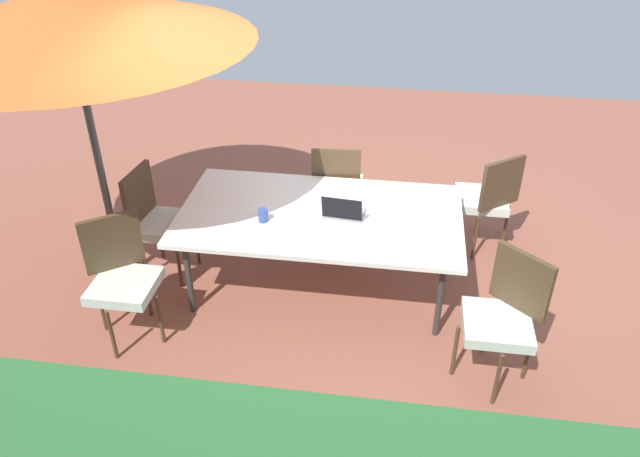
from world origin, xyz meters
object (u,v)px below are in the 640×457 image
Objects in this scene: chair_northwest at (504,314)px; chair_northeast at (121,275)px; laptop at (343,212)px; cup at (263,215)px; chair_east at (158,217)px; dining_table at (320,217)px; chair_southwest at (487,196)px; chair_south at (337,185)px; patio_umbrella at (67,16)px.

chair_northwest is 2.78m from chair_northeast.
chair_northeast is (2.78, -0.04, 0.00)m from chair_northwest.
chair_northeast is 1.76m from laptop.
cup is (1.82, -0.64, 0.24)m from chair_northwest.
chair_east is 0.81m from chair_northeast.
dining_table is 2.32× the size of chair_southwest.
chair_northwest is at bearing -37.41° from chair_northeast.
chair_east is (1.41, -0.03, -0.14)m from dining_table.
chair_south is 1.65m from chair_east.
cup is at bearing -8.77° from chair_southwest.
dining_table is at bearing -84.57° from chair_east.
chair_south is 1.00× the size of chair_southwest.
chair_south is at bearing -114.51° from cup.
dining_table is 1.63m from chair_southwest.
cup is at bearing -4.61° from chair_northeast.
chair_northwest is 1.00× the size of chair_southwest.
chair_northwest is 1.63m from chair_southwest.
cup is at bearing 177.94° from patio_umbrella.
cup is (-0.98, 0.21, 0.24)m from chair_east.
chair_south is 1.37m from chair_southwest.
patio_umbrella is at bearing 4.50° from dining_table.
chair_southwest is (-2.81, -0.78, 0.00)m from chair_east.
patio_umbrella reaches higher than cup.
chair_northwest is 1.46m from laptop.
dining_table is 1.59m from chair_northeast.
patio_umbrella is 1.75m from chair_east.
chair_northwest is (-1.39, 0.82, -0.14)m from dining_table.
laptop is at bearing -176.76° from patio_umbrella.
patio_umbrella is 2.67× the size of chair_southwest.
chair_southwest is (-3.15, -0.94, -1.71)m from patio_umbrella.
chair_east is at bearing -155.85° from chair_northwest.
patio_umbrella is at bearing 123.11° from chair_east.
laptop reaches higher than dining_table.
dining_table is 2.34m from patio_umbrella.
chair_south is 1.00× the size of chair_northwest.
chair_northwest is 9.32× the size of cup.
chair_south and chair_east have the same top height.
dining_table is at bearing -7.07° from chair_northeast.
chair_northwest and chair_southwest have the same top height.
chair_east is at bearing -21.76° from chair_southwest.
dining_table is at bearing 83.60° from chair_south.
laptop is 3.25× the size of cup.
dining_table is at bearing -7.36° from chair_southwest.
dining_table is 1.62m from chair_northwest.
patio_umbrella is 2.67× the size of chair_northwest.
chair_south is 2.13m from chair_northwest.
chair_northeast is at bearing 32.00° from cup.
chair_south and chair_northwest have the same top height.
dining_table is 0.84m from chair_south.
chair_northwest and chair_northeast have the same top height.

